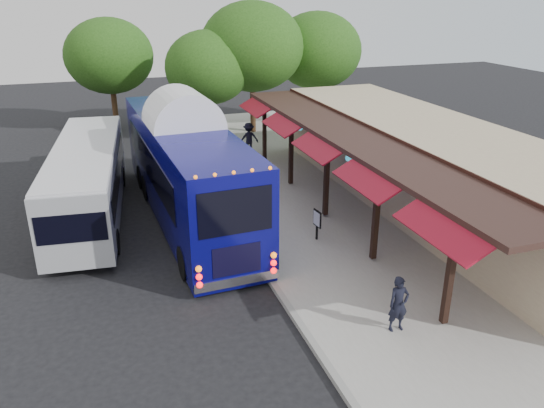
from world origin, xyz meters
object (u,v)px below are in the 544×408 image
object	(u,v)px
coach_bus	(186,165)
sign_board	(317,220)
ped_a	(398,304)
ped_d	(249,138)
ped_b	(243,197)
city_bus	(88,178)
ped_c	(212,155)

from	to	relation	value
coach_bus	sign_board	world-z (taller)	coach_bus
ped_a	ped_d	world-z (taller)	ped_d
ped_a	ped_b	size ratio (longest dim) A/B	0.90
city_bus	ped_a	distance (m)	13.72
ped_c	coach_bus	bearing A→B (deg)	48.15
ped_a	sign_board	bearing A→B (deg)	90.41
ped_b	ped_c	world-z (taller)	ped_b
coach_bus	ped_c	size ratio (longest dim) A/B	7.72
ped_a	ped_b	xyz separation A→B (m)	(-1.82, 8.76, 0.09)
city_bus	sign_board	size ratio (longest dim) A/B	9.75
city_bus	ped_a	world-z (taller)	city_bus
coach_bus	ped_b	bearing A→B (deg)	-30.87
city_bus	sign_board	bearing A→B (deg)	-29.17
city_bus	sign_board	xyz separation A→B (m)	(7.83, -5.48, -0.71)
coach_bus	sign_board	distance (m)	5.81
coach_bus	city_bus	size ratio (longest dim) A/B	1.17
ped_d	sign_board	xyz separation A→B (m)	(-0.81, -11.60, -0.09)
ped_d	ped_a	bearing A→B (deg)	87.99
city_bus	ped_a	bearing A→B (deg)	-50.20
ped_d	sign_board	world-z (taller)	ped_d
city_bus	ped_c	distance (m)	6.93
coach_bus	sign_board	xyz separation A→B (m)	(4.04, -3.97, -1.32)
ped_c	ped_d	bearing A→B (deg)	-155.21
ped_b	sign_board	size ratio (longest dim) A/B	1.53
coach_bus	ped_d	bearing A→B (deg)	54.84
city_bus	sign_board	world-z (taller)	city_bus
coach_bus	ped_b	distance (m)	2.62
coach_bus	city_bus	distance (m)	4.12
sign_board	city_bus	bearing A→B (deg)	138.60
city_bus	ped_b	xyz separation A→B (m)	(5.84, -2.61, -0.61)
city_bus	ped_b	size ratio (longest dim) A/B	6.36
city_bus	sign_board	distance (m)	9.58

